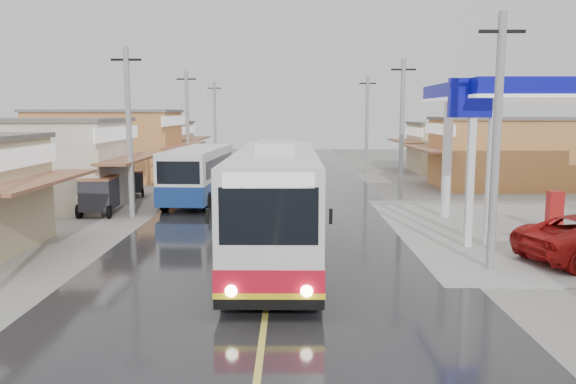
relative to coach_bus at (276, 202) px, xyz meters
name	(u,v)px	position (x,y,z in m)	size (l,w,h in m)	color
ground	(271,269)	(-0.13, -1.68, -1.92)	(120.00, 120.00, 0.00)	slate
road	(280,198)	(-0.13, 13.32, -1.91)	(12.00, 90.00, 0.02)	black
centre_line	(280,198)	(-0.13, 13.32, -1.90)	(0.15, 90.00, 0.01)	#D8CC4C
shopfronts_left	(78,191)	(-13.13, 16.32, -1.92)	(11.00, 44.00, 5.20)	#C4B586
shopfronts_right	(561,207)	(14.87, 10.32, -1.92)	(11.00, 44.00, 4.80)	#BBB2A3
utility_poles_left	(165,196)	(-7.13, 14.32, -1.92)	(1.60, 50.00, 8.00)	gray
utility_poles_right	(400,199)	(6.87, 13.32, -1.92)	(1.60, 36.00, 8.00)	gray
coach_bus	(276,202)	(0.00, 0.00, 0.00)	(3.00, 12.78, 3.99)	silver
second_bus	(199,173)	(-4.65, 12.02, -0.30)	(2.96, 9.18, 3.00)	silver
cyclist	(219,202)	(-2.97, 7.30, -1.19)	(1.20, 2.18, 2.23)	black
tricycle_near	(99,193)	(-8.87, 7.85, -0.84)	(1.80, 2.48, 1.89)	#26262D
tricycle_far	(131,181)	(-9.13, 14.35, -1.04)	(1.93, 2.19, 1.54)	#26262D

